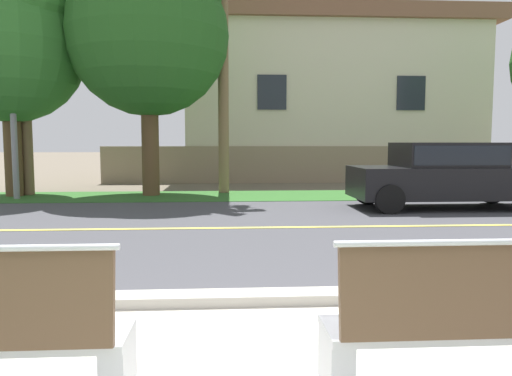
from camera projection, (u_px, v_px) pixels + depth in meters
ground_plane at (226, 216)px, 10.30m from camera, size 140.00×140.00×0.00m
curb_edge at (228, 298)px, 4.68m from camera, size 44.00×0.30×0.11m
street_asphalt at (227, 228)px, 8.81m from camera, size 52.00×8.00×0.01m
road_centre_line at (227, 228)px, 8.81m from camera, size 48.00×0.14×0.01m
far_verge_grass at (226, 196)px, 14.13m from camera, size 48.00×2.80×0.02m
bench_right at (487, 326)px, 2.90m from camera, size 1.91×0.48×1.01m
car_black_far at (446, 172)px, 11.43m from camera, size 4.30×1.86×1.54m
streetlamp at (13, 38)px, 13.16m from camera, size 0.24×2.10×7.67m
shade_tree_far_left at (11, 35)px, 13.59m from camera, size 4.21×4.21×6.94m
shade_tree_left at (153, 22)px, 13.75m from camera, size 4.57×4.57×7.54m
garden_wall at (274, 165)px, 18.74m from camera, size 13.00×0.36×1.40m
house_across_street at (325, 99)px, 21.83m from camera, size 12.86×6.91×6.83m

